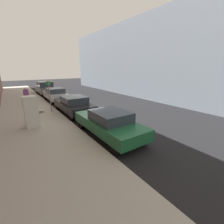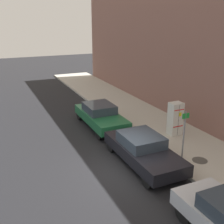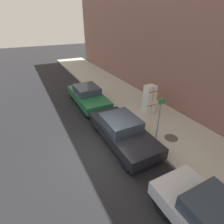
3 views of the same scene
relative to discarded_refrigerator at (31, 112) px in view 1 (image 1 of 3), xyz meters
name	(u,v)px [view 1 (image 1 of 3)]	position (x,y,z in m)	size (l,w,h in m)	color
ground_plane	(85,110)	(4.30, 2.23, -1.08)	(80.00, 80.00, 0.00)	black
sidewalk_slab	(32,118)	(0.20, 2.23, -1.00)	(3.92, 44.00, 0.16)	#B2ADA0
building_facade_across	(156,58)	(12.93, 2.23, 3.42)	(2.08, 37.40, 8.99)	slate
discarded_refrigerator	(31,112)	(0.00, 0.00, 0.00)	(0.71, 0.59, 1.84)	silver
manhole_cover	(39,112)	(0.82, 3.08, -0.91)	(0.70, 0.70, 0.02)	#47443F
street_sign_post	(50,94)	(1.67, 2.82, 0.45)	(0.36, 0.07, 2.44)	slate
pedestrian_walking_far	(26,94)	(0.44, 7.41, -0.05)	(0.44, 0.22, 1.53)	beige
parked_sedan_green	(109,123)	(3.21, -3.17, -0.35)	(1.85, 4.66, 1.40)	#1E6038
parked_sedan_dark	(74,104)	(3.21, 1.93, -0.37)	(1.88, 4.65, 1.37)	black
parked_sedan_silver	(55,94)	(3.21, 7.46, -0.33)	(1.79, 4.45, 1.42)	silver
parked_suv_gray	(45,88)	(3.21, 12.68, -0.19)	(1.90, 4.56, 1.74)	slate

